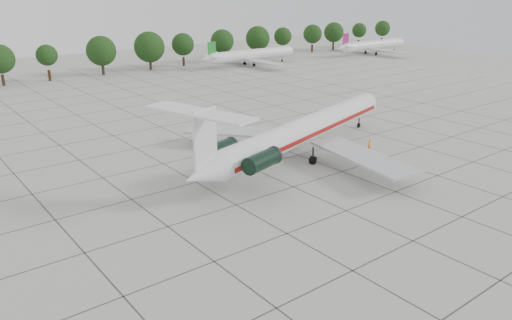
# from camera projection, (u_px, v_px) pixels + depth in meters

# --- Properties ---
(ground) EXTENTS (260.00, 260.00, 0.00)m
(ground) POSITION_uv_depth(u_px,v_px,m) (293.00, 187.00, 56.54)
(ground) COLOR #A5A59E
(ground) RESTS_ON ground
(apron_joints) EXTENTS (170.00, 170.00, 0.02)m
(apron_joints) POSITION_uv_depth(u_px,v_px,m) (220.00, 153.00, 67.70)
(apron_joints) COLOR #383838
(apron_joints) RESTS_ON ground
(main_airliner) EXTENTS (42.77, 32.86, 10.20)m
(main_airliner) POSITION_uv_depth(u_px,v_px,m) (298.00, 132.00, 64.58)
(main_airliner) COLOR silver
(main_airliner) RESTS_ON ground
(ground_crew) EXTENTS (0.66, 0.51, 1.59)m
(ground_crew) POSITION_uv_depth(u_px,v_px,m) (369.00, 145.00, 68.59)
(ground_crew) COLOR orange
(ground_crew) RESTS_ON ground
(bg_airliner_d) EXTENTS (28.24, 27.20, 7.40)m
(bg_airliner_d) POSITION_uv_depth(u_px,v_px,m) (252.00, 55.00, 140.47)
(bg_airliner_d) COLOR silver
(bg_airliner_d) RESTS_ON ground
(bg_airliner_e) EXTENTS (28.24, 27.20, 7.40)m
(bg_airliner_e) POSITION_uv_depth(u_px,v_px,m) (373.00, 45.00, 163.16)
(bg_airliner_e) COLOR silver
(bg_airliner_e) RESTS_ON ground
(tree_line) EXTENTS (249.86, 8.44, 10.22)m
(tree_line) POSITION_uv_depth(u_px,v_px,m) (0.00, 59.00, 111.03)
(tree_line) COLOR #332114
(tree_line) RESTS_ON ground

